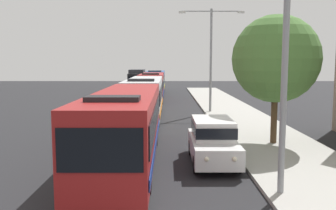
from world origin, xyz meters
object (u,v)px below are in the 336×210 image
at_px(bus_middle, 152,86).
at_px(bus_fourth_in_line, 156,81).
at_px(bus_lead, 126,124).
at_px(bus_second_in_line, 145,97).
at_px(white_suv, 213,139).
at_px(streetlamp_mid, 211,50).
at_px(roadside_tree, 276,59).
at_px(streetlamp_near, 286,45).
at_px(box_truck_oncoming, 137,79).

xyz_separation_m(bus_middle, bus_fourth_in_line, (-0.00, 11.92, -0.00)).
height_order(bus_lead, bus_second_in_line, same).
height_order(white_suv, streetlamp_mid, streetlamp_mid).
distance_m(streetlamp_mid, roadside_tree, 12.58).
xyz_separation_m(bus_second_in_line, streetlamp_near, (5.40, -16.74, 3.15)).
xyz_separation_m(bus_second_in_line, box_truck_oncoming, (-3.30, 31.87, 0.01)).
xyz_separation_m(bus_middle, roadside_tree, (7.26, -22.48, 2.78)).
distance_m(streetlamp_near, streetlamp_mid, 19.77).
relative_size(bus_fourth_in_line, roadside_tree, 1.61).
relative_size(bus_second_in_line, bus_middle, 1.08).
distance_m(bus_fourth_in_line, box_truck_oncoming, 7.61).
height_order(bus_middle, streetlamp_mid, streetlamp_mid).
height_order(white_suv, roadside_tree, roadside_tree).
bearing_deg(streetlamp_mid, roadside_tree, -81.47).
distance_m(bus_lead, roadside_tree, 8.44).
relative_size(bus_middle, box_truck_oncoming, 1.57).
height_order(bus_fourth_in_line, streetlamp_near, streetlamp_near).
bearing_deg(white_suv, streetlamp_near, -67.12).
bearing_deg(streetlamp_near, white_suv, 112.88).
bearing_deg(bus_middle, box_truck_oncoming, 99.97).
bearing_deg(streetlamp_near, box_truck_oncoming, 100.15).
distance_m(bus_lead, streetlamp_mid, 17.00).
distance_m(bus_middle, box_truck_oncoming, 19.07).
relative_size(bus_middle, bus_fourth_in_line, 1.04).
bearing_deg(roadside_tree, bus_second_in_line, 127.72).
bearing_deg(bus_middle, bus_fourth_in_line, 90.00).
distance_m(bus_middle, bus_fourth_in_line, 11.92).
bearing_deg(bus_fourth_in_line, box_truck_oncoming, 115.71).
height_order(bus_second_in_line, streetlamp_near, streetlamp_near).
xyz_separation_m(bus_second_in_line, bus_middle, (-0.00, 13.10, -0.00)).
relative_size(bus_middle, roadside_tree, 1.68).
xyz_separation_m(bus_lead, streetlamp_near, (5.40, -4.06, 3.15)).
xyz_separation_m(white_suv, streetlamp_mid, (1.70, 15.74, 4.31)).
distance_m(bus_lead, white_suv, 3.76).
xyz_separation_m(bus_second_in_line, bus_fourth_in_line, (-0.00, 25.02, -0.00)).
relative_size(white_suv, streetlamp_near, 0.63).
distance_m(bus_fourth_in_line, roadside_tree, 35.27).
bearing_deg(bus_fourth_in_line, roadside_tree, -78.08).
bearing_deg(white_suv, streetlamp_mid, 83.83).
bearing_deg(roadside_tree, streetlamp_near, -104.21).
height_order(bus_lead, bus_fourth_in_line, same).
bearing_deg(box_truck_oncoming, streetlamp_near, -79.85).
bearing_deg(bus_lead, bus_second_in_line, 90.00).
relative_size(bus_fourth_in_line, streetlamp_mid, 1.23).
xyz_separation_m(bus_middle, streetlamp_mid, (5.40, -10.07, 3.65)).
distance_m(bus_middle, streetlamp_mid, 11.99).
distance_m(bus_second_in_line, bus_fourth_in_line, 25.02).
xyz_separation_m(bus_middle, box_truck_oncoming, (-3.30, 18.78, 0.01)).
bearing_deg(bus_fourth_in_line, streetlamp_mid, -76.21).
distance_m(bus_lead, bus_middle, 25.77).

